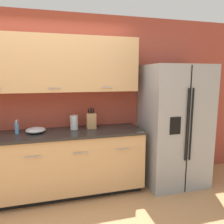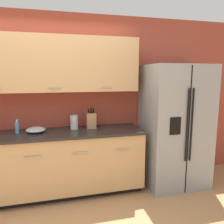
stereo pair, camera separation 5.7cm
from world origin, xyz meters
name	(u,v)px [view 1 (the left image)]	position (x,y,z in m)	size (l,w,h in m)	color
wall_back	(50,91)	(0.03, 1.33, 1.47)	(10.00, 0.39, 2.60)	#993D2D
counter_unit	(57,163)	(0.09, 1.05, 0.47)	(2.44, 0.64, 0.92)	black
refrigerator	(174,125)	(1.87, 0.97, 0.93)	(0.93, 0.79, 1.85)	gray
knife_block	(91,120)	(0.60, 1.15, 1.04)	(0.14, 0.11, 0.31)	#A87A4C
soap_dispenser	(17,128)	(-0.42, 1.10, 1.00)	(0.06, 0.05, 0.19)	#4C7FB2
steel_canister	(74,122)	(0.35, 1.16, 1.02)	(0.12, 0.12, 0.22)	#B7B7BA
mixing_bowl	(36,130)	(-0.18, 1.09, 0.96)	(0.27, 0.27, 0.07)	#A3A3A5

